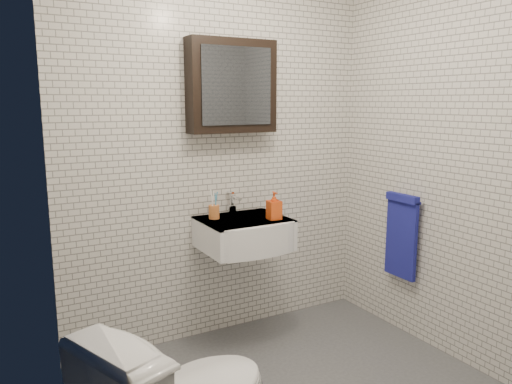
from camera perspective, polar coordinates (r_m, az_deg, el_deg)
room_shell at (r=2.49m, az=5.92°, el=7.12°), size 2.22×2.02×2.51m
washbasin at (r=3.25m, az=-1.09°, el=-4.79°), size 0.55×0.50×0.20m
faucet at (r=3.38m, az=-2.68°, el=-1.39°), size 0.06×0.20×0.15m
mirror_cabinet at (r=3.31m, az=-2.76°, el=11.98°), size 0.60×0.15×0.60m
towel_rail at (r=3.55m, az=16.30°, el=-4.45°), size 0.09×0.30×0.58m
toothbrush_cup at (r=3.26m, az=-4.82°, el=-2.20°), size 0.08×0.08×0.20m
soap_bottle at (r=3.22m, az=2.08°, el=-1.56°), size 0.09×0.09×0.18m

